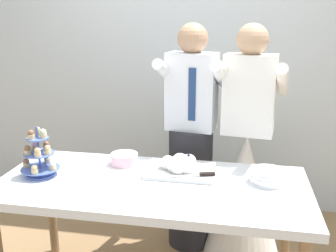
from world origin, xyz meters
TOP-DOWN VIEW (x-y plane):
  - rear_wall at (0.00, 1.39)m, footprint 5.20×0.10m
  - dessert_table at (0.00, 0.00)m, footprint 1.80×0.80m
  - cupcake_stand at (-0.68, -0.02)m, footprint 0.23×0.23m
  - main_cake_tray at (0.14, 0.17)m, footprint 0.43×0.31m
  - plate_stack at (0.66, 0.12)m, footprint 0.21×0.21m
  - round_cake at (-0.23, 0.22)m, footprint 0.24×0.24m
  - person_groom at (0.15, 0.64)m, footprint 0.52×0.55m
  - person_bride at (0.54, 0.60)m, footprint 0.56×0.56m

SIDE VIEW (x-z plane):
  - person_bride at x=0.54m, z-range -0.25..1.41m
  - dessert_table at x=0.00m, z-range 0.31..1.09m
  - person_groom at x=0.15m, z-range -0.08..1.58m
  - round_cake at x=-0.23m, z-range 0.77..0.85m
  - plate_stack at x=0.66m, z-range 0.78..0.85m
  - main_cake_tray at x=0.14m, z-range 0.76..0.88m
  - cupcake_stand at x=-0.68m, z-range 0.74..1.05m
  - rear_wall at x=0.00m, z-range 0.00..2.90m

